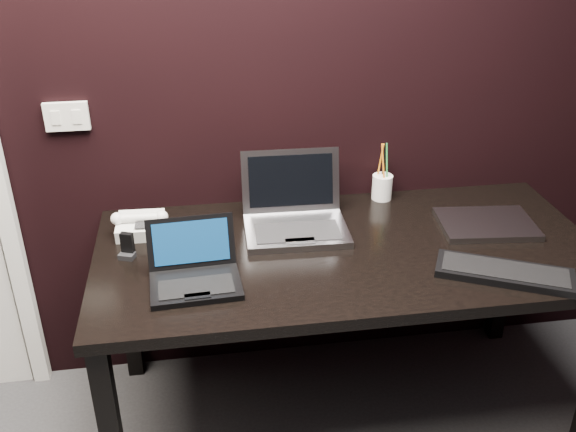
{
  "coord_description": "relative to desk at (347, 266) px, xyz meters",
  "views": [
    {
      "loc": [
        -0.19,
        -0.43,
        1.84
      ],
      "look_at": [
        0.09,
        1.35,
        0.9
      ],
      "focal_mm": 40.0,
      "sensor_mm": 36.0,
      "label": 1
    }
  ],
  "objects": [
    {
      "name": "wall_back",
      "position": [
        -0.3,
        0.4,
        0.64
      ],
      "size": [
        4.0,
        0.0,
        4.0
      ],
      "primitive_type": "plane",
      "rotation": [
        1.57,
        0.0,
        0.0
      ],
      "color": "black",
      "rests_on": "ground"
    },
    {
      "name": "wall_switch",
      "position": [
        -0.92,
        0.39,
        0.46
      ],
      "size": [
        0.15,
        0.02,
        0.1
      ],
      "color": "silver",
      "rests_on": "wall_back"
    },
    {
      "name": "desk",
      "position": [
        0.0,
        0.0,
        0.0
      ],
      "size": [
        1.7,
        0.8,
        0.74
      ],
      "color": "black",
      "rests_on": "ground"
    },
    {
      "name": "netbook",
      "position": [
        -0.52,
        -0.14,
        0.11
      ],
      "size": [
        0.29,
        0.26,
        0.18
      ],
      "color": "black",
      "rests_on": "desk"
    },
    {
      "name": "silver_laptop",
      "position": [
        -0.16,
        0.16,
        0.12
      ],
      "size": [
        0.37,
        0.33,
        0.25
      ],
      "color": "#99999E",
      "rests_on": "desk"
    },
    {
      "name": "ext_keyboard",
      "position": [
        0.44,
        -0.25,
        0.09
      ],
      "size": [
        0.44,
        0.31,
        0.03
      ],
      "color": "black",
      "rests_on": "desk"
    },
    {
      "name": "closed_laptop",
      "position": [
        0.52,
        0.06,
        0.09
      ],
      "size": [
        0.35,
        0.27,
        0.02
      ],
      "color": "#98989D",
      "rests_on": "desk"
    },
    {
      "name": "desk_phone",
      "position": [
        -0.7,
        0.2,
        0.11
      ],
      "size": [
        0.2,
        0.16,
        0.1
      ],
      "color": "silver",
      "rests_on": "desk"
    },
    {
      "name": "mobile_phone",
      "position": [
        -0.73,
        0.05,
        0.11
      ],
      "size": [
        0.06,
        0.06,
        0.09
      ],
      "color": "black",
      "rests_on": "desk"
    },
    {
      "name": "pen_cup",
      "position": [
        0.22,
        0.35,
        0.13
      ],
      "size": [
        0.08,
        0.08,
        0.23
      ],
      "color": "white",
      "rests_on": "desk"
    }
  ]
}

